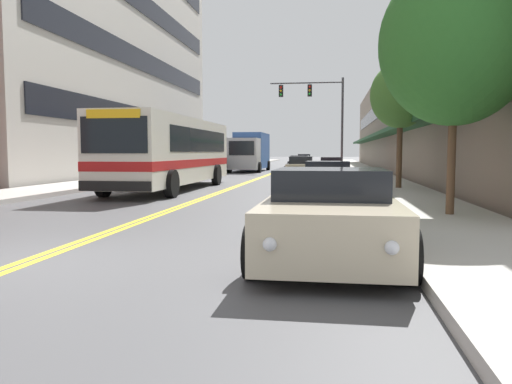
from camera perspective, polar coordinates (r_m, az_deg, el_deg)
The scene contains 20 objects.
ground_plane at distance 43.83m, azimuth 2.84°, elevation 2.49°, with size 240.00×240.00×0.00m, color #4C4C4F.
sidewalk_left at distance 45.05m, azimuth -5.95°, elevation 2.63°, with size 2.82×106.00×0.17m.
sidewalk_right at distance 43.68m, azimuth 11.91°, elevation 2.50°, with size 2.82×106.00×0.17m.
centre_line at distance 43.83m, azimuth 2.84°, elevation 2.49°, with size 0.34×106.00×0.01m.
office_tower_left at distance 40.30m, azimuth -21.00°, elevation 18.93°, with size 12.08×31.11×23.59m.
storefront_row_right at distance 44.41m, azimuth 19.35°, elevation 7.89°, with size 9.10×68.00×8.73m.
city_bus at distance 21.86m, azimuth -9.62°, elevation 4.77°, with size 2.84×11.38×3.01m.
car_white_parked_left_mid at distance 31.60m, azimuth -7.36°, elevation 2.75°, with size 2.01×4.57×1.32m.
car_black_parked_left_far at distance 37.59m, azimuth -5.01°, elevation 3.01°, with size 2.15×4.56×1.23m.
car_champagne_parked_right_foreground at distance 7.54m, azimuth 8.50°, elevation -2.83°, with size 2.14×4.20×1.36m.
car_red_parked_right_mid at distance 37.12m, azimuth 8.58°, elevation 2.95°, with size 2.01×4.61×1.23m.
car_navy_parked_right_far at distance 18.76m, azimuth 8.18°, elevation 1.41°, with size 2.11×4.30×1.27m.
car_charcoal_moving_lead at distance 48.75m, azimuth 5.01°, elevation 3.37°, with size 2.20×4.82×1.27m.
car_dark_grey_moving_second at distance 62.61m, azimuth 5.53°, elevation 3.68°, with size 1.97×4.44×1.34m.
car_beige_moving_third at distance 36.88m, azimuth 5.19°, elevation 2.99°, with size 2.20×4.61×1.28m.
box_truck at distance 41.73m, azimuth -0.67°, elevation 4.64°, with size 2.63×7.88×3.20m.
traffic_signal_mast at distance 40.04m, azimuth 7.20°, elevation 9.73°, with size 5.76×0.38×7.38m.
street_tree_right_near at distance 12.68m, azimuth 21.79°, elevation 15.52°, with size 3.42×3.42×5.80m.
street_tree_right_mid at distance 21.14m, azimuth 16.19°, elevation 10.55°, with size 2.41×2.41×5.05m.
fire_hydrant at distance 17.60m, azimuth 13.58°, elevation 1.12°, with size 0.34×0.26×0.84m.
Camera 1 is at (4.43, -6.58, 1.62)m, focal length 35.00 mm.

